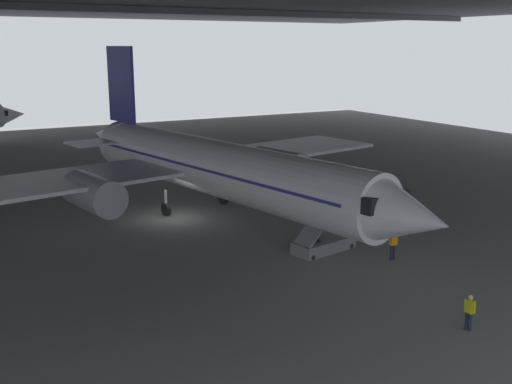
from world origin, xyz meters
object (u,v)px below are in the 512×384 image
object	(u,v)px
boarding_stairs	(325,239)
crew_worker_by_stairs	(393,243)
airplane_main	(212,167)
crew_worker_near_nose	(469,310)

from	to	relation	value
boarding_stairs	crew_worker_by_stairs	xyz separation A→B (m)	(2.38, -3.09, 0.26)
airplane_main	boarding_stairs	distance (m)	10.52
boarding_stairs	crew_worker_by_stairs	bearing A→B (deg)	-52.47
crew_worker_near_nose	crew_worker_by_stairs	distance (m)	8.60
crew_worker_by_stairs	crew_worker_near_nose	bearing A→B (deg)	-110.31
crew_worker_near_nose	crew_worker_by_stairs	xyz separation A→B (m)	(2.98, 8.06, 0.11)
airplane_main	crew_worker_near_nose	xyz separation A→B (m)	(1.86, -21.02, -2.57)
airplane_main	crew_worker_by_stairs	distance (m)	14.05
crew_worker_near_nose	crew_worker_by_stairs	size ratio (longest dim) A/B	0.90
airplane_main	crew_worker_near_nose	size ratio (longest dim) A/B	23.49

